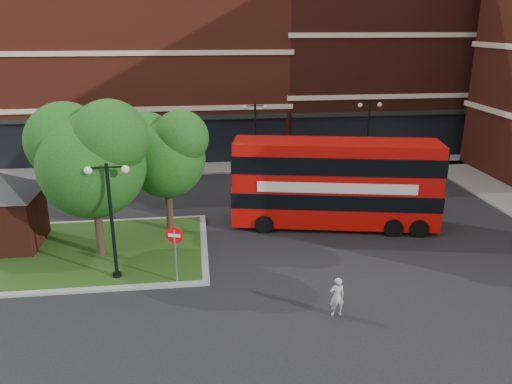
{
  "coord_description": "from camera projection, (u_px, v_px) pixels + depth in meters",
  "views": [
    {
      "loc": [
        -2.02,
        -18.83,
        10.13
      ],
      "look_at": [
        0.88,
        4.9,
        2.0
      ],
      "focal_mm": 35.0,
      "sensor_mm": 36.0,
      "label": 1
    }
  ],
  "objects": [
    {
      "name": "no_entry_sign",
      "position": [
        175.0,
        244.0,
        19.79
      ],
      "size": [
        0.68,
        0.26,
        2.53
      ],
      "rotation": [
        0.0,
        0.0,
        -0.3
      ],
      "color": "slate",
      "rests_on": "ground"
    },
    {
      "name": "ground",
      "position": [
        249.0,
        274.0,
        21.19
      ],
      "size": [
        120.0,
        120.0,
        0.0
      ],
      "primitive_type": "plane",
      "color": "black",
      "rests_on": "ground"
    },
    {
      "name": "woman",
      "position": [
        337.0,
        297.0,
        17.98
      ],
      "size": [
        0.57,
        0.4,
        1.52
      ],
      "primitive_type": "imported",
      "rotation": [
        0.0,
        0.0,
        3.2
      ],
      "color": "#9B9A9D",
      "rests_on": "ground"
    },
    {
      "name": "lamp_far_left",
      "position": [
        255.0,
        135.0,
        34.14
      ],
      "size": [
        1.72,
        0.36,
        5.0
      ],
      "color": "black",
      "rests_on": "ground"
    },
    {
      "name": "kiosk",
      "position": [
        2.0,
        202.0,
        22.94
      ],
      "size": [
        6.51,
        6.51,
        3.6
      ],
      "color": "#471911",
      "rests_on": "traffic_island"
    },
    {
      "name": "tree_island_east",
      "position": [
        164.0,
        151.0,
        24.17
      ],
      "size": [
        4.46,
        3.9,
        6.29
      ],
      "color": "#2D2116",
      "rests_on": "ground"
    },
    {
      "name": "terrace_far_right",
      "position": [
        380.0,
        49.0,
        42.78
      ],
      "size": [
        18.0,
        12.0,
        16.0
      ],
      "primitive_type": "cube",
      "color": "#471911",
      "rests_on": "ground"
    },
    {
      "name": "terrace_far_left",
      "position": [
        119.0,
        63.0,
        40.57
      ],
      "size": [
        26.0,
        12.0,
        14.0
      ],
      "primitive_type": "cube",
      "color": "maroon",
      "rests_on": "ground"
    },
    {
      "name": "car_white",
      "position": [
        285.0,
        158.0,
        36.5
      ],
      "size": [
        4.42,
        1.81,
        1.43
      ],
      "primitive_type": "imported",
      "rotation": [
        0.0,
        0.0,
        1.5
      ],
      "color": "silver",
      "rests_on": "ground"
    },
    {
      "name": "lamp_island",
      "position": [
        111.0,
        216.0,
        19.83
      ],
      "size": [
        1.72,
        0.36,
        5.0
      ],
      "color": "black",
      "rests_on": "ground"
    },
    {
      "name": "bus",
      "position": [
        335.0,
        178.0,
        25.45
      ],
      "size": [
        10.68,
        4.34,
        3.98
      ],
      "rotation": [
        0.0,
        0.0,
        -0.19
      ],
      "color": "#BF0B07",
      "rests_on": "ground"
    },
    {
      "name": "tree_island_west",
      "position": [
        89.0,
        154.0,
        21.31
      ],
      "size": [
        5.4,
        4.71,
        7.21
      ],
      "color": "#2D2116",
      "rests_on": "ground"
    },
    {
      "name": "traffic_island",
      "position": [
        71.0,
        252.0,
        23.07
      ],
      "size": [
        12.6,
        7.6,
        0.15
      ],
      "color": "gray",
      "rests_on": "ground"
    },
    {
      "name": "car_silver",
      "position": [
        161.0,
        168.0,
        34.06
      ],
      "size": [
        4.52,
        2.22,
        1.48
      ],
      "primitive_type": "imported",
      "rotation": [
        0.0,
        0.0,
        1.46
      ],
      "color": "#B2B4B9",
      "rests_on": "ground"
    },
    {
      "name": "pavement_far",
      "position": [
        225.0,
        167.0,
        36.68
      ],
      "size": [
        44.0,
        3.0,
        0.12
      ],
      "primitive_type": "cube",
      "color": "slate",
      "rests_on": "ground"
    },
    {
      "name": "lamp_far_right",
      "position": [
        368.0,
        132.0,
        35.06
      ],
      "size": [
        1.72,
        0.36,
        5.0
      ],
      "color": "black",
      "rests_on": "ground"
    }
  ]
}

